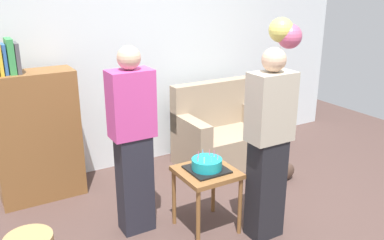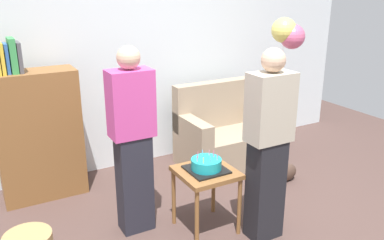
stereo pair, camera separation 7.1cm
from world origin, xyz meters
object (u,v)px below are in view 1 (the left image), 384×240
Objects in this scene: bookshelf at (36,134)px; balloon_bunch at (285,33)px; couch at (222,135)px; side_table at (207,179)px; handbag at (284,172)px; birthday_cake at (207,165)px; person_holding_cake at (268,146)px; person_blowing_candles at (133,142)px.

balloon_bunch is at bearing -10.28° from bookshelf.
balloon_bunch is (2.71, -0.49, 0.87)m from bookshelf.
couch is 1.93× the size of side_table.
bookshelf is 0.94× the size of balloon_bunch.
handbag is (1.25, 0.36, -0.38)m from side_table.
person_holding_cake reaches higher than birthday_cake.
side_table is 0.61m from person_holding_cake.
person_holding_cake is at bearing -40.50° from birthday_cake.
birthday_cake is 0.20× the size of person_blowing_candles.
person_holding_cake is 0.95× the size of balloon_bunch.
bookshelf is 2.89m from balloon_bunch.
couch is 2.11m from bookshelf.
person_holding_cake is at bearing -47.69° from bookshelf.
person_blowing_candles reaches higher than bookshelf.
person_holding_cake is 1.82m from balloon_bunch.
side_table is at bearing -23.64° from person_holding_cake.
person_holding_cake is (0.92, -0.64, 0.00)m from person_blowing_candles.
couch reaches higher than birthday_cake.
handbag is at bearing -10.16° from person_blowing_candles.
couch is at bearing 50.59° from side_table.
balloon_bunch is (1.57, 0.85, 0.93)m from birthday_cake.
bookshelf is at bearing 108.32° from person_blowing_candles.
bookshelf is 5.78× the size of handbag.
bookshelf is 0.99× the size of person_holding_cake.
side_table is 1.36m from handbag.
person_blowing_candles is (0.60, -1.03, 0.15)m from bookshelf.
side_table is at bearing -147.04° from birthday_cake.
couch is 1.77m from person_blowing_candles.
handbag is (0.31, -0.78, -0.24)m from couch.
person_blowing_candles is at bearing 149.87° from birthday_cake.
couch is 1.49m from side_table.
person_holding_cake reaches higher than couch.
couch reaches higher than side_table.
birthday_cake reaches higher than handbag.
person_blowing_candles reaches higher than side_table.
side_table is 0.35× the size of person_holding_cake.
bookshelf is 2.84× the size of side_table.
handbag is at bearing 16.29° from side_table.
couch is 1.51m from birthday_cake.
handbag is at bearing 16.29° from birthday_cake.
bookshelf reaches higher than birthday_cake.
bookshelf is 0.99× the size of person_blowing_candles.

